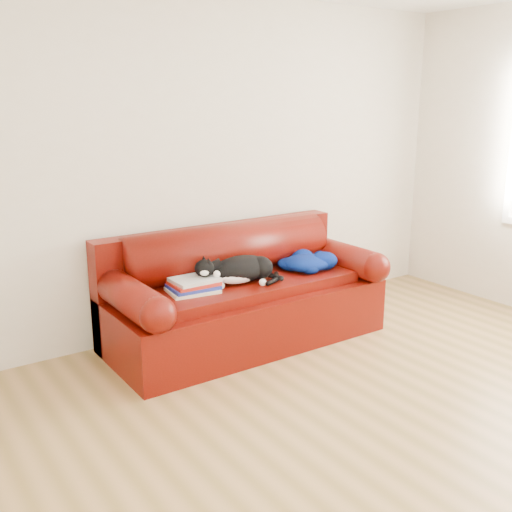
{
  "coord_description": "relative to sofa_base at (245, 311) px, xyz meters",
  "views": [
    {
      "loc": [
        -2.53,
        -2.12,
        1.83
      ],
      "look_at": [
        -0.16,
        1.35,
        0.71
      ],
      "focal_mm": 42.0,
      "sensor_mm": 36.0,
      "label": 1
    }
  ],
  "objects": [
    {
      "name": "ground",
      "position": [
        0.16,
        -1.49,
        -0.24
      ],
      "size": [
        4.5,
        4.5,
        0.0
      ],
      "primitive_type": "plane",
      "color": "olive",
      "rests_on": "ground"
    },
    {
      "name": "cat",
      "position": [
        -0.09,
        -0.06,
        0.36
      ],
      "size": [
        0.66,
        0.42,
        0.25
      ],
      "rotation": [
        0.0,
        0.0,
        -0.36
      ],
      "color": "black",
      "rests_on": "sofa_base"
    },
    {
      "name": "book_stack",
      "position": [
        -0.47,
        -0.05,
        0.31
      ],
      "size": [
        0.37,
        0.3,
        0.1
      ],
      "rotation": [
        0.0,
        0.0,
        -0.06
      ],
      "color": "beige",
      "rests_on": "sofa_base"
    },
    {
      "name": "room_shell",
      "position": [
        0.28,
        -1.48,
        1.43
      ],
      "size": [
        4.52,
        4.02,
        2.61
      ],
      "color": "beige",
      "rests_on": "ground"
    },
    {
      "name": "sofa_base",
      "position": [
        0.0,
        0.0,
        0.0
      ],
      "size": [
        2.1,
        0.9,
        0.5
      ],
      "color": "#380802",
      "rests_on": "ground"
    },
    {
      "name": "blanket",
      "position": [
        0.55,
        -0.06,
        0.32
      ],
      "size": [
        0.46,
        0.39,
        0.14
      ],
      "rotation": [
        0.0,
        0.0,
        -0.06
      ],
      "color": "#020340",
      "rests_on": "sofa_base"
    },
    {
      "name": "sofa_back",
      "position": [
        -0.0,
        0.24,
        0.3
      ],
      "size": [
        2.1,
        1.01,
        0.88
      ],
      "color": "#380802",
      "rests_on": "ground"
    }
  ]
}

